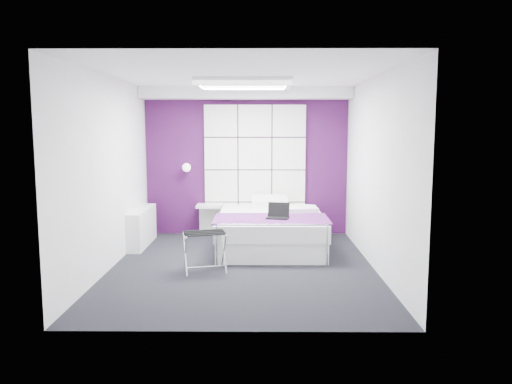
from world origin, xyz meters
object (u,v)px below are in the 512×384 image
(laptop, at_px, (278,214))
(radiator, at_px, (142,227))
(bed, at_px, (270,229))
(luggage_rack, at_px, (205,252))
(wall_lamp, at_px, (187,167))
(nightstand, at_px, (209,206))

(laptop, bearing_deg, radiator, 174.57)
(bed, xyz_separation_m, luggage_rack, (-0.90, -1.31, -0.04))
(bed, height_order, laptop, laptop)
(wall_lamp, relative_size, nightstand, 0.34)
(wall_lamp, relative_size, bed, 0.07)
(radiator, height_order, laptop, laptop)
(bed, height_order, nightstand, bed)
(bed, height_order, luggage_rack, bed)
(wall_lamp, height_order, nightstand, wall_lamp)
(radiator, relative_size, nightstand, 2.72)
(bed, bearing_deg, wall_lamp, 147.11)
(bed, distance_m, luggage_rack, 1.59)
(luggage_rack, bearing_deg, bed, 41.70)
(luggage_rack, height_order, laptop, laptop)
(nightstand, bearing_deg, bed, -40.24)
(radiator, xyz_separation_m, laptop, (2.19, -0.69, 0.33))
(nightstand, distance_m, laptop, 1.83)
(radiator, xyz_separation_m, bed, (2.10, -0.18, 0.00))
(radiator, height_order, bed, bed)
(wall_lamp, xyz_separation_m, laptop, (1.55, -1.45, -0.59))
(wall_lamp, distance_m, radiator, 1.35)
(luggage_rack, bearing_deg, nightstand, 80.53)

